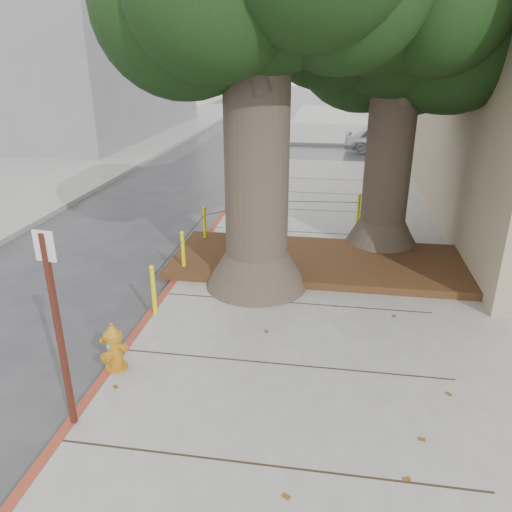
{
  "coord_description": "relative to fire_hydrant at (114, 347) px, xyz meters",
  "views": [
    {
      "loc": [
        1.11,
        -6.29,
        4.48
      ],
      "look_at": [
        -0.18,
        1.88,
        1.1
      ],
      "focal_mm": 35.0,
      "sensor_mm": 36.0,
      "label": 1
    }
  ],
  "objects": [
    {
      "name": "fire_hydrant",
      "position": [
        0.0,
        0.0,
        0.0
      ],
      "size": [
        0.4,
        0.4,
        0.76
      ],
      "rotation": [
        0.0,
        0.0,
        -0.32
      ],
      "color": "#B17012",
      "rests_on": "sidewalk_main"
    },
    {
      "name": "sidewalk_far",
      "position": [
        7.9,
        30.49,
        -0.44
      ],
      "size": [
        16.0,
        20.0,
        0.15
      ],
      "primitive_type": "cube",
      "color": "slate",
      "rests_on": "ground"
    },
    {
      "name": "car_dark",
      "position": [
        -9.06,
        18.43,
        0.14
      ],
      "size": [
        2.02,
        4.62,
        1.32
      ],
      "primitive_type": "imported",
      "rotation": [
        0.0,
        0.0,
        0.04
      ],
      "color": "black",
      "rests_on": "ground"
    },
    {
      "name": "ground",
      "position": [
        1.9,
        0.49,
        -0.52
      ],
      "size": [
        140.0,
        140.0,
        0.0
      ],
      "primitive_type": "plane",
      "color": "#28282B",
      "rests_on": "ground"
    },
    {
      "name": "building_far_grey",
      "position": [
        -13.1,
        22.49,
        5.48
      ],
      "size": [
        12.0,
        16.0,
        12.0
      ],
      "primitive_type": "cube",
      "color": "slate",
      "rests_on": "ground"
    },
    {
      "name": "planter_bed",
      "position": [
        2.8,
        4.39,
        -0.29
      ],
      "size": [
        6.4,
        2.6,
        0.16
      ],
      "primitive_type": "cube",
      "color": "black",
      "rests_on": "sidewalk_main"
    },
    {
      "name": "tree_far",
      "position": [
        4.54,
        5.81,
        4.5
      ],
      "size": [
        4.5,
        3.8,
        7.17
      ],
      "color": "#4C3F33",
      "rests_on": "sidewalk_main"
    },
    {
      "name": "bollard_ring",
      "position": [
        1.03,
        4.86,
        0.15
      ],
      "size": [
        3.79,
        5.39,
        0.95
      ],
      "color": "#D3C70B",
      "rests_on": "sidewalk_main"
    },
    {
      "name": "signpost",
      "position": [
        -0.05,
        -1.18,
        1.08
      ],
      "size": [
        0.25,
        0.07,
        2.57
      ],
      "rotation": [
        0.0,
        0.0,
        -0.13
      ],
      "color": "#471911",
      "rests_on": "sidewalk_main"
    },
    {
      "name": "building_far_white",
      "position": [
        -15.1,
        45.49,
        6.98
      ],
      "size": [
        12.0,
        18.0,
        15.0
      ],
      "primitive_type": "cube",
      "color": "silver",
      "rests_on": "ground"
    },
    {
      "name": "curb_red",
      "position": [
        -0.1,
        2.99,
        -0.44
      ],
      "size": [
        0.14,
        26.0,
        0.16
      ],
      "primitive_type": "cube",
      "color": "maroon",
      "rests_on": "ground"
    },
    {
      "name": "car_red",
      "position": [
        9.11,
        17.83,
        0.12
      ],
      "size": [
        3.96,
        1.71,
        1.27
      ],
      "primitive_type": "imported",
      "rotation": [
        0.0,
        0.0,
        1.47
      ],
      "color": "maroon",
      "rests_on": "ground"
    },
    {
      "name": "car_silver",
      "position": [
        5.28,
        19.06,
        0.11
      ],
      "size": [
        3.81,
        1.76,
        1.27
      ],
      "primitive_type": "imported",
      "rotation": [
        0.0,
        0.0,
        1.5
      ],
      "color": "#B9B9BF",
      "rests_on": "ground"
    }
  ]
}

